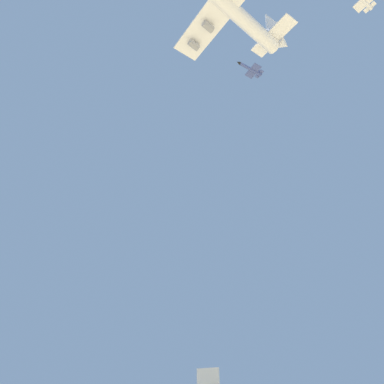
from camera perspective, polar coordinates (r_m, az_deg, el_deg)
carrier_jet at (r=157.40m, az=5.26°, el=29.63°), size 60.08×62.17×20.13m
chase_jet_high_escort at (r=177.16m, az=9.92°, el=19.85°), size 13.09×12.57×4.00m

